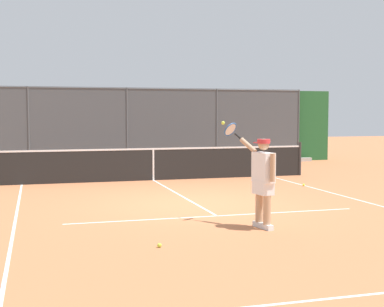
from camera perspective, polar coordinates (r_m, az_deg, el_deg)
ground_plane at (r=12.07m, az=0.36°, el=-5.27°), size 60.00×60.00×0.00m
court_line_markings at (r=10.52m, az=2.92°, el=-6.68°), size 7.54×10.78×0.01m
fence_backdrop at (r=21.52m, az=-7.06°, el=2.74°), size 17.34×1.37×2.96m
tennis_net at (r=16.28m, az=-4.06°, el=-1.07°), size 9.70×0.09×1.07m
tennis_player at (r=9.52m, az=7.34°, el=-2.42°), size 0.64×1.27×1.84m
tennis_ball_near_net at (r=8.25m, az=-3.41°, el=-9.52°), size 0.07×0.07×0.07m
tennis_ball_mid_court at (r=15.31m, az=11.55°, el=-3.22°), size 0.07×0.07×0.07m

